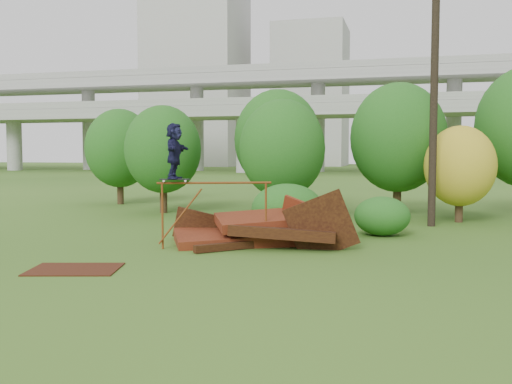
% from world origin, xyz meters
% --- Properties ---
extents(ground, '(240.00, 240.00, 0.00)m').
position_xyz_m(ground, '(0.00, 0.00, 0.00)').
color(ground, '#2D5116').
rests_on(ground, ground).
extents(scrap_pile, '(5.94, 4.00, 2.14)m').
position_xyz_m(scrap_pile, '(-0.90, 2.70, 0.39)').
color(scrap_pile, '#4F1A0E').
rests_on(scrap_pile, ground).
extents(grind_rail, '(3.05, 1.17, 1.90)m').
position_xyz_m(grind_rail, '(-1.92, 1.63, 1.39)').
color(grind_rail, brown).
rests_on(grind_rail, ground).
extents(skateboard, '(0.86, 0.50, 0.09)m').
position_xyz_m(skateboard, '(-2.96, 1.25, 1.97)').
color(skateboard, black).
rests_on(skateboard, grind_rail).
extents(skater, '(0.64, 1.50, 1.56)m').
position_xyz_m(skater, '(-2.96, 1.25, 2.76)').
color(skater, '#161638').
rests_on(skater, skateboard).
extents(flat_plate, '(2.33, 1.92, 0.03)m').
position_xyz_m(flat_plate, '(-4.08, -2.05, 0.01)').
color(flat_plate, '#39180C').
rests_on(flat_plate, ground).
extents(tree_0, '(3.42, 3.42, 4.83)m').
position_xyz_m(tree_0, '(-7.27, 10.04, 2.85)').
color(tree_0, black).
rests_on(tree_0, ground).
extents(tree_1, '(4.07, 4.07, 5.66)m').
position_xyz_m(tree_1, '(-2.57, 12.53, 3.32)').
color(tree_1, black).
rests_on(tree_1, ground).
extents(tree_2, '(3.44, 3.44, 4.85)m').
position_xyz_m(tree_2, '(-1.52, 8.76, 2.86)').
color(tree_2, black).
rests_on(tree_2, ground).
extents(tree_3, '(4.14, 4.14, 5.75)m').
position_xyz_m(tree_3, '(2.91, 12.04, 3.36)').
color(tree_3, black).
rests_on(tree_3, ground).
extents(tree_4, '(2.72, 2.72, 3.76)m').
position_xyz_m(tree_4, '(5.30, 9.80, 2.19)').
color(tree_4, black).
rests_on(tree_4, ground).
extents(tree_6, '(3.58, 3.58, 5.00)m').
position_xyz_m(tree_6, '(-11.26, 13.45, 2.93)').
color(tree_6, black).
rests_on(tree_6, ground).
extents(shrub_left, '(2.43, 2.24, 1.68)m').
position_xyz_m(shrub_left, '(-0.55, 5.13, 0.84)').
color(shrub_left, '#164412').
rests_on(shrub_left, ground).
extents(shrub_right, '(1.82, 1.67, 1.29)m').
position_xyz_m(shrub_right, '(2.57, 5.37, 0.64)').
color(shrub_right, '#164412').
rests_on(shrub_right, ground).
extents(utility_pole, '(1.40, 0.28, 10.15)m').
position_xyz_m(utility_pole, '(4.22, 8.29, 5.15)').
color(utility_pole, black).
rests_on(utility_pole, ground).
extents(freeway_overpass, '(160.00, 15.00, 13.70)m').
position_xyz_m(freeway_overpass, '(0.00, 62.92, 10.32)').
color(freeway_overpass, gray).
rests_on(freeway_overpass, ground).
extents(building_left, '(18.00, 16.00, 35.00)m').
position_xyz_m(building_left, '(-38.00, 95.00, 17.50)').
color(building_left, '#9E9E99').
rests_on(building_left, ground).
extents(building_right, '(14.00, 14.00, 28.00)m').
position_xyz_m(building_right, '(-16.00, 102.00, 14.00)').
color(building_right, '#9E9E99').
rests_on(building_right, ground).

